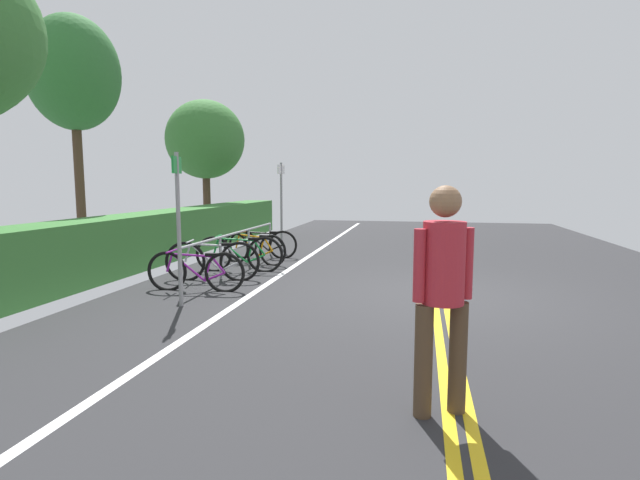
{
  "coord_description": "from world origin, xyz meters",
  "views": [
    {
      "loc": [
        -7.87,
        0.33,
        1.8
      ],
      "look_at": [
        1.06,
        2.17,
        0.72
      ],
      "focal_mm": 27.44,
      "sensor_mm": 36.0,
      "label": 1
    }
  ],
  "objects": [
    {
      "name": "ground_plane",
      "position": [
        0.0,
        0.0,
        -0.03
      ],
      "size": [
        29.63,
        10.51,
        0.05
      ],
      "primitive_type": "cube",
      "color": "#2B2B2D"
    },
    {
      "name": "centre_line_yellow_inner",
      "position": [
        0.0,
        -0.08,
        0.0
      ],
      "size": [
        26.67,
        0.1,
        0.0
      ],
      "primitive_type": "cube",
      "color": "gold",
      "rests_on": "ground_plane"
    },
    {
      "name": "centre_line_yellow_outer",
      "position": [
        0.0,
        0.08,
        0.0
      ],
      "size": [
        26.67,
        0.1,
        0.0
      ],
      "primitive_type": "cube",
      "color": "gold",
      "rests_on": "ground_plane"
    },
    {
      "name": "bike_lane_stripe_white",
      "position": [
        0.0,
        2.97,
        0.0
      ],
      "size": [
        26.67,
        0.12,
        0.0
      ],
      "primitive_type": "cube",
      "color": "white",
      "rests_on": "ground_plane"
    },
    {
      "name": "bike_rack",
      "position": [
        1.34,
        3.96,
        0.6
      ],
      "size": [
        4.68,
        0.05,
        0.8
      ],
      "color": "#9EA0A5",
      "rests_on": "ground_plane"
    },
    {
      "name": "bicycle_0",
      "position": [
        -0.47,
        3.96,
        0.33
      ],
      "size": [
        0.46,
        1.68,
        0.71
      ],
      "color": "black",
      "rests_on": "ground_plane"
    },
    {
      "name": "bicycle_1",
      "position": [
        0.4,
        4.05,
        0.36
      ],
      "size": [
        0.49,
        1.73,
        0.77
      ],
      "color": "black",
      "rests_on": "ground_plane"
    },
    {
      "name": "bicycle_2",
      "position": [
        1.36,
        3.89,
        0.36
      ],
      "size": [
        0.46,
        1.78,
        0.76
      ],
      "color": "black",
      "rests_on": "ground_plane"
    },
    {
      "name": "bicycle_3",
      "position": [
        2.32,
        3.92,
        0.34
      ],
      "size": [
        0.61,
        1.63,
        0.72
      ],
      "color": "black",
      "rests_on": "ground_plane"
    },
    {
      "name": "bicycle_4",
      "position": [
        3.15,
        3.98,
        0.33
      ],
      "size": [
        0.46,
        1.64,
        0.71
      ],
      "color": "black",
      "rests_on": "ground_plane"
    },
    {
      "name": "pedestrian",
      "position": [
        -4.12,
        0.15,
        1.03
      ],
      "size": [
        0.32,
        0.45,
        1.78
      ],
      "color": "#4C3826",
      "rests_on": "ground_plane"
    },
    {
      "name": "sign_post_near",
      "position": [
        -1.44,
        3.73,
        1.34
      ],
      "size": [
        0.36,
        0.09,
        2.22
      ],
      "color": "gray",
      "rests_on": "ground_plane"
    },
    {
      "name": "sign_post_far",
      "position": [
        4.77,
        3.99,
        1.39
      ],
      "size": [
        0.36,
        0.1,
        2.31
      ],
      "color": "gray",
      "rests_on": "ground_plane"
    },
    {
      "name": "hedge_backdrop",
      "position": [
        2.84,
        6.26,
        0.56
      ],
      "size": [
        13.63,
        0.98,
        1.12
      ],
      "primitive_type": "cube",
      "color": "#387533",
      "rests_on": "ground_plane"
    },
    {
      "name": "tree_mid",
      "position": [
        2.51,
        8.35,
        4.3
      ],
      "size": [
        2.11,
        2.11,
        5.66
      ],
      "color": "#473323",
      "rests_on": "ground_plane"
    },
    {
      "name": "tree_far_right",
      "position": [
        7.31,
        7.29,
        3.17
      ],
      "size": [
        2.55,
        2.55,
        4.46
      ],
      "color": "#473323",
      "rests_on": "ground_plane"
    }
  ]
}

